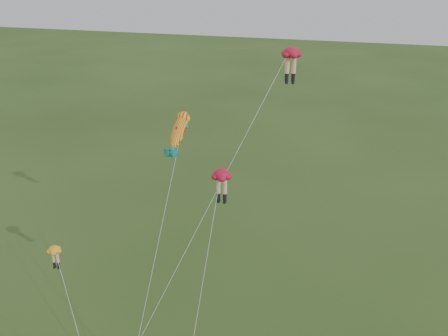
# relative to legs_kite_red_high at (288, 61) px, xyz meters

# --- Properties ---
(legs_kite_red_high) EXTENTS (8.91, 13.66, 19.62)m
(legs_kite_red_high) POSITION_rel_legs_kite_red_high_xyz_m (0.00, 0.00, 0.00)
(legs_kite_red_high) COLOR red
(legs_kite_red_high) RESTS_ON ground
(legs_kite_red_mid) EXTENTS (1.28, 7.88, 13.73)m
(legs_kite_red_mid) POSITION_rel_legs_kite_red_high_xyz_m (-2.31, -7.48, -5.78)
(legs_kite_red_mid) COLOR red
(legs_kite_red_mid) RESTS_ON ground
(legs_kite_yellow) EXTENTS (5.47, 4.82, 8.64)m
(legs_kite_yellow) POSITION_rel_legs_kite_red_high_xyz_m (-11.88, -10.59, -10.86)
(legs_kite_yellow) COLOR yellow
(legs_kite_yellow) RESTS_ON ground
(fish_kite) EXTENTS (1.45, 9.82, 16.44)m
(fish_kite) POSITION_rel_legs_kite_red_high_xyz_m (-5.56, -5.62, -3.60)
(fish_kite) COLOR yellow
(fish_kite) RESTS_ON ground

